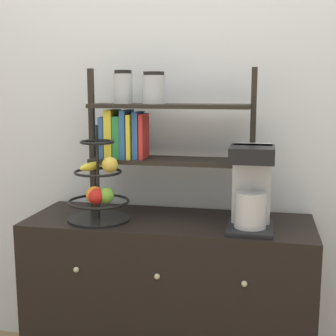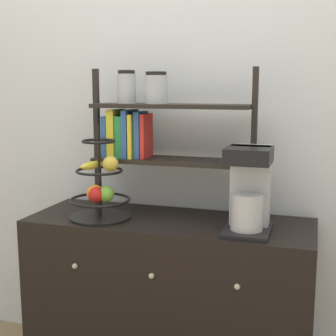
{
  "view_description": "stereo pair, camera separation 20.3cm",
  "coord_description": "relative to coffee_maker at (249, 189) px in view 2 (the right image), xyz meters",
  "views": [
    {
      "loc": [
        0.41,
        -1.74,
        1.35
      ],
      "look_at": [
        -0.0,
        0.23,
        1.01
      ],
      "focal_mm": 50.0,
      "sensor_mm": 36.0,
      "label": 1
    },
    {
      "loc": [
        0.61,
        -1.69,
        1.35
      ],
      "look_at": [
        -0.0,
        0.23,
        1.01
      ],
      "focal_mm": 50.0,
      "sensor_mm": 36.0,
      "label": 2
    }
  ],
  "objects": [
    {
      "name": "fruit_stand",
      "position": [
        -0.65,
        -0.02,
        -0.04
      ],
      "size": [
        0.27,
        0.27,
        0.42
      ],
      "color": "black",
      "rests_on": "sideboard"
    },
    {
      "name": "wall_back",
      "position": [
        -0.36,
        0.33,
        0.34
      ],
      "size": [
        7.0,
        0.05,
        2.6
      ],
      "primitive_type": "cube",
      "color": "silver",
      "rests_on": "ground_plane"
    },
    {
      "name": "shelf_hutch",
      "position": [
        -0.48,
        0.13,
        0.23
      ],
      "size": [
        0.76,
        0.2,
        0.66
      ],
      "color": "black",
      "rests_on": "sideboard"
    },
    {
      "name": "coffee_maker",
      "position": [
        0.0,
        0.0,
        0.0
      ],
      "size": [
        0.18,
        0.24,
        0.35
      ],
      "color": "black",
      "rests_on": "sideboard"
    },
    {
      "name": "sideboard",
      "position": [
        -0.36,
        0.05,
        -0.57
      ],
      "size": [
        1.26,
        0.47,
        0.78
      ],
      "color": "black",
      "rests_on": "ground_plane"
    }
  ]
}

